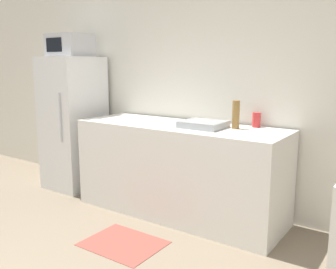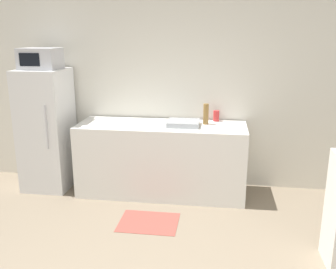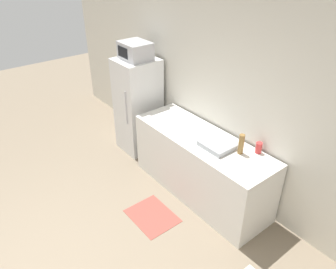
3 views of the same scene
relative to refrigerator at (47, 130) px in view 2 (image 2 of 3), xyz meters
name	(u,v)px [view 2 (image 2 of 3)]	position (x,y,z in m)	size (l,w,h in m)	color
wall_back	(175,85)	(1.59, 0.39, 0.54)	(8.00, 0.06, 2.60)	silver
refrigerator	(47,130)	(0.00, 0.00, 0.00)	(0.56, 0.63, 1.52)	silver
microwave	(40,59)	(0.00, 0.00, 0.88)	(0.45, 0.38, 0.25)	#BCBCC1
counter	(162,159)	(1.47, -0.01, -0.32)	(2.03, 0.68, 0.88)	silver
sink_basin	(184,123)	(1.74, -0.02, 0.15)	(0.38, 0.33, 0.06)	#9EA3A8
bottle_tall	(206,114)	(2.00, 0.10, 0.24)	(0.07, 0.07, 0.25)	olive
bottle_short	(216,116)	(2.12, 0.27, 0.18)	(0.07, 0.07, 0.13)	red
kitchen_rug	(149,222)	(1.46, -0.81, -0.75)	(0.62, 0.49, 0.01)	#99473D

